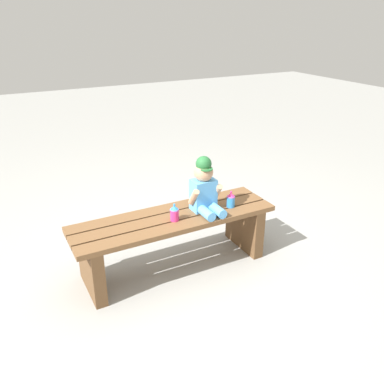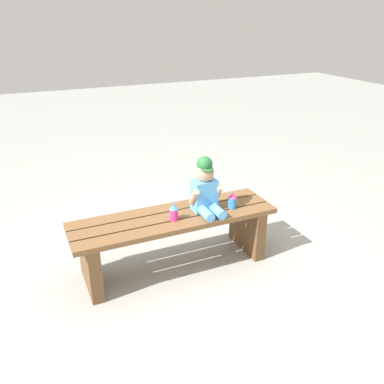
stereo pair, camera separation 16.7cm
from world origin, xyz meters
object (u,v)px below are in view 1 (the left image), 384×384
park_bench (174,233)px  sippy_cup_right (231,200)px  child_figure (205,188)px  sippy_cup_left (174,213)px

park_bench → sippy_cup_right: (0.43, -0.06, 0.19)m
child_figure → sippy_cup_left: (-0.26, -0.04, -0.12)m
park_bench → sippy_cup_left: (-0.02, -0.06, 0.19)m
child_figure → sippy_cup_right: (0.20, -0.04, -0.12)m
park_bench → sippy_cup_left: size_ratio=11.80×
child_figure → sippy_cup_right: bearing=-11.4°
child_figure → sippy_cup_right: 0.23m
sippy_cup_right → sippy_cup_left: bearing=180.0°
child_figure → sippy_cup_left: child_figure is taller
park_bench → sippy_cup_left: sippy_cup_left is taller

